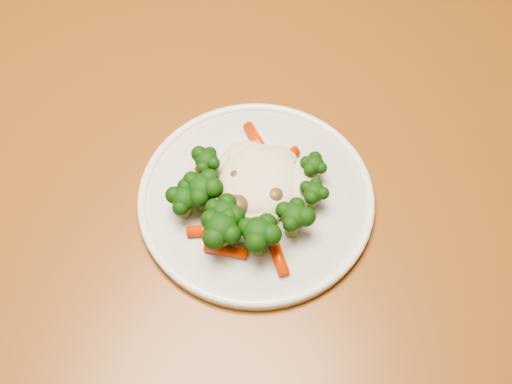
% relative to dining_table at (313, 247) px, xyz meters
% --- Properties ---
extents(dining_table, '(1.34, 0.95, 0.75)m').
position_rel_dining_table_xyz_m(dining_table, '(0.00, 0.00, 0.00)').
color(dining_table, brown).
rests_on(dining_table, ground).
extents(plate, '(0.26, 0.26, 0.01)m').
position_rel_dining_table_xyz_m(plate, '(-0.07, -0.02, 0.10)').
color(plate, white).
rests_on(plate, dining_table).
extents(meal, '(0.16, 0.18, 0.05)m').
position_rel_dining_table_xyz_m(meal, '(-0.07, -0.03, 0.12)').
color(meal, beige).
rests_on(meal, plate).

